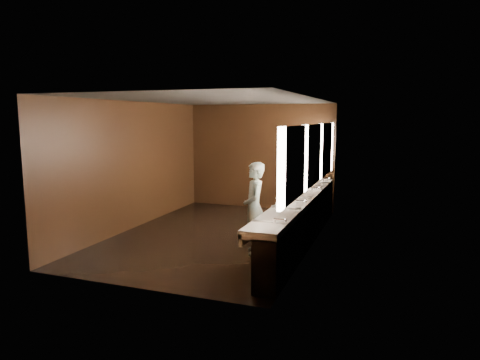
{
  "coord_description": "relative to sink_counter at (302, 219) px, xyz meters",
  "views": [
    {
      "loc": [
        3.41,
        -8.03,
        2.44
      ],
      "look_at": [
        0.5,
        0.0,
        1.19
      ],
      "focal_mm": 32.0,
      "sensor_mm": 36.0,
      "label": 1
    }
  ],
  "objects": [
    {
      "name": "trash_bin",
      "position": [
        -0.22,
        -0.74,
        -0.22
      ],
      "size": [
        0.38,
        0.38,
        0.55
      ],
      "primitive_type": "cylinder",
      "rotation": [
        0.0,
        0.0,
        0.09
      ],
      "color": "black",
      "rests_on": "floor"
    },
    {
      "name": "floor",
      "position": [
        -1.79,
        0.0,
        -0.5
      ],
      "size": [
        6.0,
        6.0,
        0.0
      ],
      "primitive_type": "plane",
      "color": "black",
      "rests_on": "ground"
    },
    {
      "name": "person",
      "position": [
        -0.71,
        -0.84,
        0.33
      ],
      "size": [
        0.61,
        0.71,
        1.66
      ],
      "primitive_type": "imported",
      "rotation": [
        0.0,
        0.0,
        -1.15
      ],
      "color": "#90D1D6",
      "rests_on": "floor"
    },
    {
      "name": "ceiling",
      "position": [
        -1.79,
        0.0,
        2.3
      ],
      "size": [
        4.0,
        6.0,
        0.02
      ],
      "primitive_type": "cube",
      "color": "#2D2D2B",
      "rests_on": "wall_back"
    },
    {
      "name": "wall_front",
      "position": [
        -1.79,
        -3.0,
        0.9
      ],
      "size": [
        4.0,
        0.02,
        2.8
      ],
      "primitive_type": "cube",
      "color": "black",
      "rests_on": "floor"
    },
    {
      "name": "wall_left",
      "position": [
        -3.79,
        0.0,
        0.9
      ],
      "size": [
        0.02,
        6.0,
        2.8
      ],
      "primitive_type": "cube",
      "color": "black",
      "rests_on": "floor"
    },
    {
      "name": "sink_counter",
      "position": [
        0.0,
        0.0,
        0.0
      ],
      "size": [
        0.55,
        5.4,
        1.01
      ],
      "color": "black",
      "rests_on": "floor"
    },
    {
      "name": "mirror_band",
      "position": [
        0.19,
        -0.0,
        1.25
      ],
      "size": [
        0.06,
        5.03,
        1.15
      ],
      "color": "#FFE5CD",
      "rests_on": "wall_right"
    },
    {
      "name": "wall_back",
      "position": [
        -1.79,
        3.0,
        0.9
      ],
      "size": [
        4.0,
        0.02,
        2.8
      ],
      "primitive_type": "cube",
      "color": "black",
      "rests_on": "floor"
    },
    {
      "name": "wall_right",
      "position": [
        0.21,
        0.0,
        0.9
      ],
      "size": [
        0.02,
        6.0,
        2.8
      ],
      "primitive_type": "cube",
      "color": "black",
      "rests_on": "floor"
    }
  ]
}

